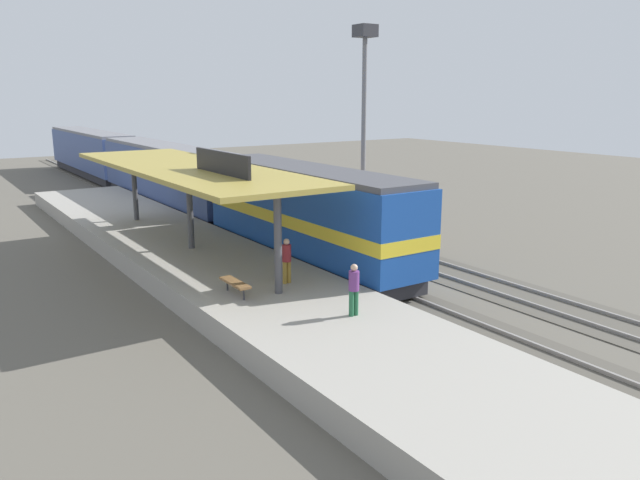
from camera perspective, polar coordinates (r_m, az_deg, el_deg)
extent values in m
plane|color=#5B564C|center=(32.46, -0.76, -0.72)|extent=(120.00, 120.00, 0.00)
cube|color=#4E4941|center=(31.45, -3.82, -1.17)|extent=(3.20, 110.00, 0.04)
cube|color=gray|center=(31.09, -4.97, -1.25)|extent=(0.10, 110.00, 0.16)
cube|color=gray|center=(31.78, -2.70, -0.89)|extent=(0.10, 110.00, 0.16)
cube|color=#4E4941|center=(33.90, 2.92, -0.10)|extent=(3.20, 110.00, 0.04)
cube|color=gray|center=(33.47, 1.93, -0.16)|extent=(0.10, 110.00, 0.16)
cube|color=gray|center=(34.31, 3.89, 0.15)|extent=(0.10, 110.00, 0.16)
cube|color=#9E998E|center=(29.40, -11.62, -1.58)|extent=(6.00, 44.00, 0.90)
cylinder|color=#47474C|center=(21.84, -3.87, -0.36)|extent=(0.28, 0.28, 3.60)
cylinder|color=#47474C|center=(28.91, -11.83, 2.74)|extent=(0.28, 0.28, 3.60)
cylinder|color=#47474C|center=(36.37, -16.61, 4.58)|extent=(0.28, 0.28, 3.60)
cube|color=#A38E3D|center=(28.64, -12.01, 6.48)|extent=(5.20, 18.00, 0.20)
cube|color=black|center=(25.29, -8.98, 7.00)|extent=(0.12, 4.80, 0.90)
cylinder|color=#333338|center=(21.62, -7.00, -4.96)|extent=(0.07, 0.07, 0.42)
cylinder|color=#333338|center=(22.74, -8.49, -4.09)|extent=(0.07, 0.07, 0.42)
cube|color=brown|center=(22.10, -7.78, -3.90)|extent=(0.44, 1.70, 0.08)
cube|color=#28282D|center=(29.14, -1.24, -1.31)|extent=(2.60, 13.60, 0.70)
cube|color=#19479E|center=(28.68, -1.26, 2.75)|extent=(2.90, 14.40, 3.50)
cube|color=#47474C|center=(28.40, -1.28, 6.47)|extent=(2.78, 14.11, 0.24)
cube|color=yellow|center=(28.73, -1.26, 2.24)|extent=(2.93, 14.43, 0.56)
cube|color=#28282D|center=(45.05, -13.68, 3.51)|extent=(2.60, 19.20, 0.70)
cube|color=#384C84|center=(44.77, -13.82, 6.03)|extent=(2.90, 20.00, 3.30)
cube|color=slate|center=(44.59, -13.94, 8.28)|extent=(2.78, 19.60, 0.24)
cube|color=#28282D|center=(64.81, -20.13, 5.94)|extent=(2.60, 19.20, 0.70)
cube|color=#384C84|center=(64.62, -20.27, 7.70)|extent=(2.90, 20.00, 3.30)
cube|color=slate|center=(64.50, -20.40, 9.26)|extent=(2.78, 19.60, 0.24)
cube|color=#28282D|center=(34.96, 1.48, 1.15)|extent=(2.50, 11.20, 0.70)
cube|color=#6B6056|center=(34.66, 1.50, 3.82)|extent=(2.80, 12.00, 2.60)
cube|color=#554D45|center=(34.45, 1.51, 6.15)|extent=(2.69, 11.76, 0.24)
cylinder|color=slate|center=(37.58, 4.01, 9.65)|extent=(0.28, 0.28, 11.00)
cube|color=#333338|center=(37.67, 4.16, 18.56)|extent=(1.10, 1.10, 0.70)
cylinder|color=olive|center=(23.30, -3.24, -3.00)|extent=(0.16, 0.16, 0.84)
cylinder|color=olive|center=(23.39, -2.86, -2.93)|extent=(0.16, 0.16, 0.84)
cylinder|color=maroon|center=(23.15, -3.08, -1.21)|extent=(0.34, 0.34, 0.64)
sphere|color=tan|center=(23.04, -3.09, -0.16)|extent=(0.23, 0.23, 0.23)
cylinder|color=#23603D|center=(19.93, 2.89, -5.83)|extent=(0.16, 0.16, 0.84)
cylinder|color=#23603D|center=(20.03, 3.31, -5.73)|extent=(0.16, 0.16, 0.84)
cylinder|color=#663375|center=(19.75, 3.13, -3.75)|extent=(0.34, 0.34, 0.64)
sphere|color=tan|center=(19.63, 3.14, -2.54)|extent=(0.23, 0.23, 0.23)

